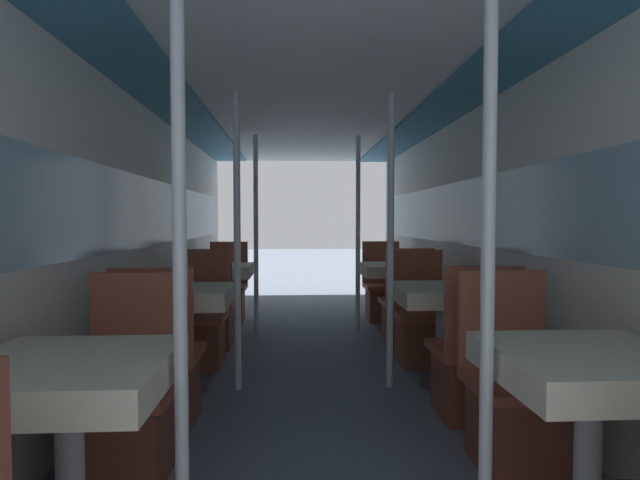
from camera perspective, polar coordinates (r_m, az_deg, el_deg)
wall_left at (r=4.07m, az=-20.51°, el=0.36°), size 0.05×8.30×2.15m
wall_right at (r=4.18m, az=18.36°, el=0.43°), size 0.05×8.30×2.15m
ceiling_panel at (r=4.01m, az=-0.82°, el=16.18°), size 2.75×8.30×0.07m
dining_table_left_0 at (r=2.03m, az=-26.81°, el=-14.73°), size 0.69×0.69×0.74m
chair_left_far_0 at (r=2.69m, az=-21.18°, el=-18.42°), size 0.46×0.46×0.96m
support_pole_left_0 at (r=1.83m, az=-15.73°, el=-2.65°), size 0.05×0.05×2.15m
dining_table_left_1 at (r=3.73m, az=-15.44°, el=-6.84°), size 0.69×0.69×0.74m
chair_left_near_1 at (r=3.24m, az=-17.74°, el=-14.75°), size 0.46×0.46×0.96m
chair_left_far_1 at (r=4.39m, az=-13.67°, el=-10.19°), size 0.46×0.46×0.96m
support_pole_left_1 at (r=3.63m, az=-9.44°, el=-0.19°), size 0.05×0.05×2.15m
dining_table_left_2 at (r=5.51m, az=-11.39°, el=-3.87°), size 0.69×0.69×0.74m
chair_left_near_2 at (r=4.97m, az=-12.37°, el=-8.70°), size 0.46×0.46×0.96m
chair_left_far_2 at (r=6.16m, az=-10.55°, el=-6.56°), size 0.46×0.46×0.96m
support_pole_left_2 at (r=5.44m, az=-7.33°, el=0.64°), size 0.05×0.05×2.15m
dining_table_right_0 at (r=2.18m, az=28.42°, el=-13.64°), size 0.69×0.69×0.74m
chair_right_far_0 at (r=2.79m, az=21.43°, el=-17.59°), size 0.46×0.46×0.96m
support_pole_right_0 at (r=1.92m, az=18.65°, el=-2.45°), size 0.05×0.05×2.15m
dining_table_right_1 at (r=3.81m, az=13.86°, el=-6.63°), size 0.69×0.69×0.74m
chair_right_near_1 at (r=3.33m, az=16.95°, el=-14.27°), size 0.46×0.46×0.96m
chair_right_far_1 at (r=4.45m, az=11.50°, el=-9.98°), size 0.46×0.46×0.96m
support_pole_right_1 at (r=3.68m, az=8.06°, el=-0.15°), size 0.05×0.05×2.15m
dining_table_right_2 at (r=5.57m, az=8.36°, el=-3.79°), size 0.69×0.69×0.74m
chair_right_near_2 at (r=5.03m, az=9.73°, el=-8.55°), size 0.46×0.46×0.96m
chair_right_far_2 at (r=6.20m, az=7.22°, el=-6.47°), size 0.46×0.46×0.96m
support_pole_right_2 at (r=5.47m, az=4.36°, el=0.66°), size 0.05×0.05×2.15m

